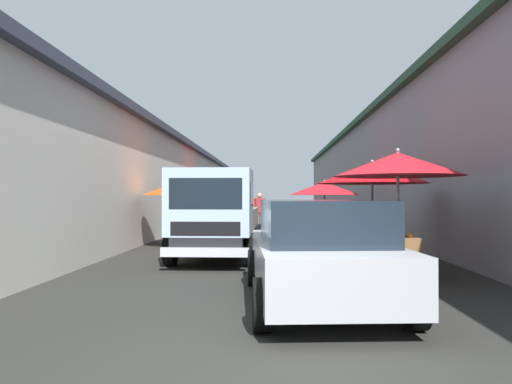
# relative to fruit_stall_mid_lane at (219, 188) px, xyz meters

# --- Properties ---
(ground) EXTENTS (90.00, 90.00, 0.00)m
(ground) POSITION_rel_fruit_stall_mid_lane_xyz_m (-4.69, -2.61, -1.92)
(ground) COLOR #282826
(building_left_whitewash) EXTENTS (49.80, 7.50, 4.06)m
(building_left_whitewash) POSITION_rel_fruit_stall_mid_lane_xyz_m (-2.44, 4.88, 0.12)
(building_left_whitewash) COLOR beige
(building_left_whitewash) RESTS_ON ground
(building_right_concrete) EXTENTS (49.80, 7.50, 5.04)m
(building_right_concrete) POSITION_rel_fruit_stall_mid_lane_xyz_m (-2.44, -10.09, 0.61)
(building_right_concrete) COLOR gray
(building_right_concrete) RESTS_ON ground
(fruit_stall_mid_lane) EXTENTS (2.54, 2.54, 2.46)m
(fruit_stall_mid_lane) POSITION_rel_fruit_stall_mid_lane_xyz_m (0.00, 0.00, 0.00)
(fruit_stall_mid_lane) COLOR #9E9EA3
(fruit_stall_mid_lane) RESTS_ON ground
(fruit_stall_far_left) EXTENTS (2.64, 2.64, 2.37)m
(fruit_stall_far_left) POSITION_rel_fruit_stall_mid_lane_xyz_m (-11.05, -4.96, -0.05)
(fruit_stall_far_left) COLOR #9E9EA3
(fruit_stall_far_left) RESTS_ON ground
(fruit_stall_far_right) EXTENTS (2.35, 2.35, 2.38)m
(fruit_stall_far_right) POSITION_rel_fruit_stall_mid_lane_xyz_m (-13.62, -4.89, -0.11)
(fruit_stall_far_right) COLOR #9E9EA3
(fruit_stall_far_right) RESTS_ON ground
(fruit_stall_near_left) EXTENTS (2.50, 2.50, 2.09)m
(fruit_stall_near_left) POSITION_rel_fruit_stall_mid_lane_xyz_m (-8.70, -0.01, -0.31)
(fruit_stall_near_left) COLOR #9E9EA3
(fruit_stall_near_left) RESTS_ON ground
(fruit_stall_near_right) EXTENTS (2.63, 2.63, 2.11)m
(fruit_stall_near_right) POSITION_rel_fruit_stall_mid_lane_xyz_m (-5.12, -4.53, -0.29)
(fruit_stall_near_right) COLOR #9E9EA3
(fruit_stall_near_right) RESTS_ON ground
(hatchback_car) EXTENTS (4.02, 2.15, 1.45)m
(hatchback_car) POSITION_rel_fruit_stall_mid_lane_xyz_m (-15.66, -3.24, -1.18)
(hatchback_car) COLOR #ADAFB5
(hatchback_car) RESTS_ON ground
(delivery_truck) EXTENTS (4.94, 2.01, 2.08)m
(delivery_truck) POSITION_rel_fruit_stall_mid_lane_xyz_m (-11.59, -1.28, -0.88)
(delivery_truck) COLOR black
(delivery_truck) RESTS_ON ground
(vendor_by_crates) EXTENTS (0.45, 0.53, 1.64)m
(vendor_by_crates) POSITION_rel_fruit_stall_mid_lane_xyz_m (-2.77, -2.06, -0.97)
(vendor_by_crates) COLOR #665B4C
(vendor_by_crates) RESTS_ON ground
(parked_scooter) EXTENTS (1.66, 0.59, 1.14)m
(parked_scooter) POSITION_rel_fruit_stall_mid_lane_xyz_m (-4.39, -5.74, -1.47)
(parked_scooter) COLOR black
(parked_scooter) RESTS_ON ground
(plastic_stool) EXTENTS (0.30, 0.30, 0.43)m
(plastic_stool) POSITION_rel_fruit_stall_mid_lane_xyz_m (-7.67, -4.13, -1.60)
(plastic_stool) COLOR red
(plastic_stool) RESTS_ON ground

